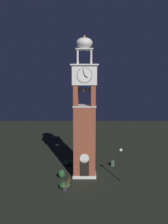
{
  "coord_description": "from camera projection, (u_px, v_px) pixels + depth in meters",
  "views": [
    {
      "loc": [
        -0.05,
        -32.38,
        12.4
      ],
      "look_at": [
        0.0,
        0.0,
        7.95
      ],
      "focal_mm": 43.25,
      "sensor_mm": 36.0,
      "label": 1
    }
  ],
  "objects": [
    {
      "name": "trash_bin",
      "position": [
        112.0,
        163.0,
        37.05
      ],
      "size": [
        0.52,
        0.52,
        0.8
      ],
      "primitive_type": "cylinder",
      "color": "#38513D",
      "rests_on": "ground"
    },
    {
      "name": "shrub_left_of_tower",
      "position": [
        64.0,
        185.0,
        29.66
      ],
      "size": [
        1.23,
        1.23,
        0.75
      ],
      "primitive_type": "ellipsoid",
      "color": "#234C28",
      "rests_on": "ground"
    },
    {
      "name": "ground",
      "position": [
        84.0,
        175.0,
        33.77
      ],
      "size": [
        80.0,
        80.0,
        0.0
      ],
      "primitive_type": "plane",
      "color": "black"
    },
    {
      "name": "lamp_post",
      "position": [
        120.0,
        159.0,
        31.42
      ],
      "size": [
        0.36,
        0.36,
        3.94
      ],
      "color": "black",
      "rests_on": "ground"
    },
    {
      "name": "shrub_behind_bench",
      "position": [
        67.0,
        162.0,
        37.32
      ],
      "size": [
        1.23,
        1.23,
        0.84
      ],
      "primitive_type": "ellipsoid",
      "color": "#234C28",
      "rests_on": "ground"
    },
    {
      "name": "clock_tower",
      "position": [
        84.0,
        120.0,
        32.81
      ],
      "size": [
        3.24,
        3.24,
        17.0
      ],
      "color": "brown",
      "rests_on": "ground"
    },
    {
      "name": "shrub_near_entry",
      "position": [
        61.0,
        174.0,
        32.61
      ],
      "size": [
        0.81,
        0.81,
        1.07
      ],
      "primitive_type": "ellipsoid",
      "color": "#234C28",
      "rests_on": "ground"
    },
    {
      "name": "park_bench",
      "position": [
        67.0,
        184.0,
        29.71
      ],
      "size": [
        0.68,
        1.65,
        0.95
      ],
      "color": "brown",
      "rests_on": "ground"
    }
  ]
}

